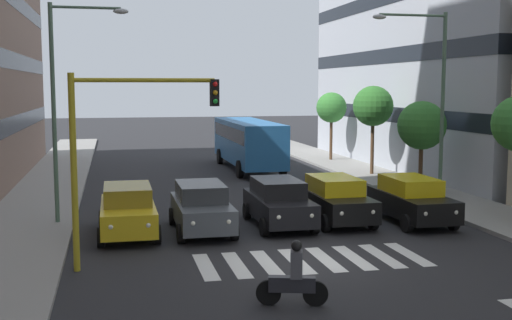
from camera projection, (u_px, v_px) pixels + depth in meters
ground_plane at (311, 260)px, 19.00m from camera, size 180.00×180.00×0.00m
crosswalk_markings at (311, 260)px, 19.00m from camera, size 6.75×2.80×0.01m
car_0 at (412, 200)px, 24.15m from camera, size 2.02×4.44×1.72m
car_1 at (336, 199)px, 24.21m from camera, size 2.02×4.44×1.72m
car_2 at (278, 202)px, 23.58m from camera, size 2.02×4.44×1.72m
car_3 at (201, 207)px, 22.62m from camera, size 2.02×4.44×1.72m
car_4 at (128, 210)px, 22.10m from camera, size 2.02×4.44×1.72m
bus_behind_traffic at (248, 139)px, 39.66m from camera, size 2.78×10.50×3.00m
motorcycle_with_rider at (293, 279)px, 15.00m from camera, size 1.66×0.57×1.57m
traffic_light_gantry at (117, 139)px, 17.73m from camera, size 4.13×0.36×5.50m
street_lamp_left at (432, 89)px, 26.33m from camera, size 3.25×0.28×7.98m
street_lamp_right at (65, 92)px, 23.20m from camera, size 2.83×0.28×7.95m
street_tree_1 at (422, 126)px, 30.31m from camera, size 2.30×2.30×4.30m
street_tree_2 at (373, 106)px, 36.23m from camera, size 2.29×2.29×5.02m
street_tree_3 at (331, 108)px, 43.44m from camera, size 2.06×2.06×4.58m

